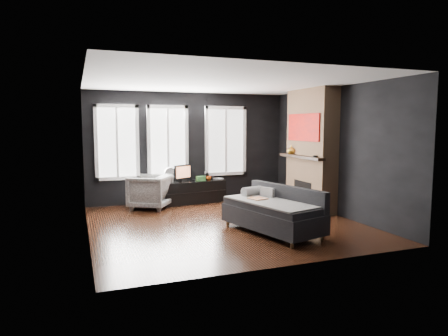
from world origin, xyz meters
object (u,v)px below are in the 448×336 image
object	(u,v)px
armchair	(150,190)
monitor	(183,172)
book	(216,174)
media_console	(193,192)
mantel_vase	(291,150)
sofa	(272,210)
mug	(209,178)

from	to	relation	value
armchair	monitor	world-z (taller)	monitor
monitor	book	xyz separation A→B (m)	(0.89, 0.14, -0.11)
media_console	book	size ratio (longest dim) A/B	6.75
monitor	mantel_vase	world-z (taller)	mantel_vase
sofa	mug	xyz separation A→B (m)	(-0.14, 3.14, 0.20)
armchair	media_console	world-z (taller)	armchair
mantel_vase	monitor	bearing A→B (deg)	153.19
sofa	mantel_vase	xyz separation A→B (m)	(1.48, 1.94, 0.92)
sofa	book	distance (m)	3.25
media_console	monitor	world-z (taller)	monitor
media_console	mug	size ratio (longest dim) A/B	13.21
mantel_vase	media_console	bearing A→B (deg)	149.72
monitor	media_console	bearing A→B (deg)	-21.27
armchair	monitor	bearing A→B (deg)	140.50
armchair	book	distance (m)	1.80
monitor	mantel_vase	distance (m)	2.64
sofa	monitor	xyz separation A→B (m)	(-0.82, 3.10, 0.37)
mantel_vase	book	bearing A→B (deg)	137.28
media_console	mantel_vase	size ratio (longest dim) A/B	7.91
sofa	media_console	world-z (taller)	sofa
armchair	mug	size ratio (longest dim) A/B	7.11
monitor	mug	xyz separation A→B (m)	(0.67, 0.03, -0.17)
sofa	media_console	distance (m)	3.18
media_console	mantel_vase	xyz separation A→B (m)	(2.04, -1.19, 1.05)
mug	book	xyz separation A→B (m)	(0.22, 0.11, 0.06)
book	mantel_vase	size ratio (longest dim) A/B	1.17
sofa	media_console	size ratio (longest dim) A/B	1.20
sofa	mantel_vase	world-z (taller)	mantel_vase
armchair	book	xyz separation A→B (m)	(1.74, 0.42, 0.24)
armchair	media_console	size ratio (longest dim) A/B	0.54
monitor	mug	bearing A→B (deg)	-24.23
sofa	armchair	world-z (taller)	armchair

